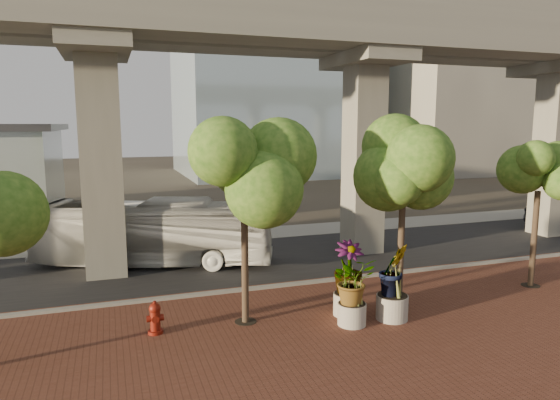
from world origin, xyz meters
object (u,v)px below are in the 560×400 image
object	(u,v)px
fire_hydrant	(155,318)
planter_front	(353,284)
transit_bus	(154,233)
parked_car	(555,212)

from	to	relation	value
fire_hydrant	planter_front	size ratio (longest dim) A/B	0.46
transit_bus	parked_car	world-z (taller)	transit_bus
transit_bus	fire_hydrant	world-z (taller)	transit_bus
parked_car	fire_hydrant	xyz separation A→B (m)	(-25.54, -9.02, -0.24)
fire_hydrant	transit_bus	bearing A→B (deg)	84.91
transit_bus	planter_front	xyz separation A→B (m)	(5.19, -9.13, -0.08)
transit_bus	planter_front	size ratio (longest dim) A/B	4.82
transit_bus	fire_hydrant	distance (m)	7.87
transit_bus	parked_car	distance (m)	24.89
parked_car	planter_front	xyz separation A→B (m)	(-19.65, -10.36, 0.60)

